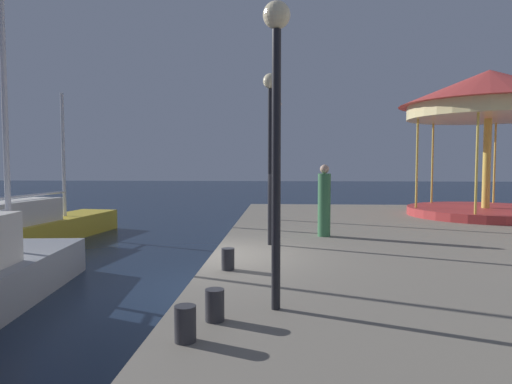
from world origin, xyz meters
TOP-DOWN VIEW (x-y plane):
  - ground_plane at (0.00, 0.00)m, footprint 120.00×120.00m
  - quay_dock at (6.09, 0.00)m, footprint 12.17×24.18m
  - sailboat_yellow at (-6.78, 5.35)m, footprint 2.52×7.46m
  - carousel at (9.04, 7.67)m, footprint 6.36×6.36m
  - lamp_post_near_edge at (1.44, -3.63)m, footprint 0.36×0.36m
  - lamp_post_mid_promenade at (1.23, 1.21)m, footprint 0.36×0.36m
  - lamp_post_far_end at (1.29, 6.05)m, footprint 0.36×0.36m
  - bollard_center at (0.69, -4.13)m, footprint 0.24×0.24m
  - bollard_south at (0.46, -4.81)m, footprint 0.24×0.24m
  - bollard_north at (0.52, -1.41)m, footprint 0.24×0.24m
  - person_far_corner at (2.63, 2.59)m, footprint 0.34×0.34m

SIDE VIEW (x-z plane):
  - ground_plane at x=0.00m, z-range 0.00..0.00m
  - quay_dock at x=6.09m, z-range 0.00..0.80m
  - sailboat_yellow at x=-6.78m, z-range -2.07..3.26m
  - bollard_center at x=0.69m, z-range 0.80..1.20m
  - bollard_south at x=0.46m, z-range 0.80..1.20m
  - bollard_north at x=0.52m, z-range 0.80..1.20m
  - person_far_corner at x=2.63m, z-range 0.74..2.67m
  - lamp_post_near_edge at x=1.44m, z-range 1.57..5.62m
  - lamp_post_mid_promenade at x=1.23m, z-range 1.57..5.64m
  - lamp_post_far_end at x=1.29m, z-range 1.58..5.73m
  - carousel at x=9.04m, z-range 2.09..7.45m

